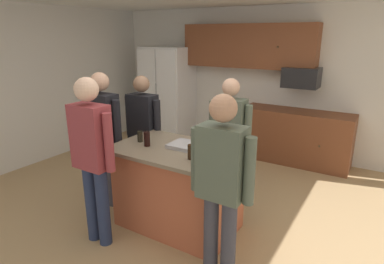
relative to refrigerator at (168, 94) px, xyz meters
The scene contains 18 objects.
floor 3.25m from the refrigerator, 49.98° to the right, with size 7.04×7.04×0.00m, color tan.
back_wall 2.07m from the refrigerator, 11.81° to the left, with size 6.40×0.10×2.60m, color silver.
side_wall_left 2.69m from the refrigerator, 116.74° to the right, with size 0.10×5.60×2.60m, color silver.
cabinet_run_upper 1.89m from the refrigerator, ahead, with size 2.40×0.38×0.75m.
cabinet_run_lower 2.65m from the refrigerator, ahead, with size 1.80×0.63×0.90m.
refrigerator is the anchor object (origin of this frame).
microwave_over_range 2.65m from the refrigerator, ahead, with size 0.56×0.40×0.32m, color black.
kitchen_island 3.30m from the refrigerator, 52.29° to the right, with size 1.43×0.90×0.94m.
person_elder_center 4.19m from the refrigerator, 48.13° to the right, with size 0.57×0.22×1.69m.
person_guest_by_door 2.89m from the refrigerator, 38.83° to the right, with size 0.57×0.22×1.63m.
person_host_foreground 2.80m from the refrigerator, 70.39° to the right, with size 0.57×0.22×1.70m.
person_guest_right 2.41m from the refrigerator, 61.88° to the right, with size 0.57×0.22×1.62m.
person_guest_left 3.58m from the refrigerator, 66.07° to the right, with size 0.57×0.23×1.75m.
tumbler_amber 3.02m from the refrigerator, 60.11° to the right, with size 0.06×0.06×0.13m.
mug_ceramic_white 3.60m from the refrigerator, 46.93° to the right, with size 0.12×0.08×0.09m.
glass_pilsner 3.17m from the refrigerator, 58.22° to the right, with size 0.07×0.07×0.16m.
glass_stout_tall 3.59m from the refrigerator, 50.50° to the right, with size 0.06×0.06×0.15m.
serving_tray 3.27m from the refrigerator, 49.93° to the right, with size 0.44×0.30×0.04m.
Camera 1 is at (1.86, -2.92, 2.12)m, focal length 30.28 mm.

